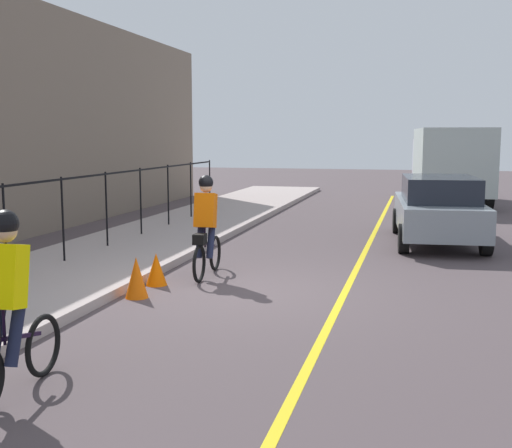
% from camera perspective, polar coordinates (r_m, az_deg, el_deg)
% --- Properties ---
extents(ground_plane, '(80.00, 80.00, 0.00)m').
position_cam_1_polar(ground_plane, '(10.52, -1.17, -6.02)').
color(ground_plane, '#4E4244').
extents(lane_line_centre, '(36.00, 0.12, 0.01)m').
position_cam_1_polar(lane_line_centre, '(10.22, 7.56, -6.48)').
color(lane_line_centre, yellow).
rests_on(lane_line_centre, ground).
extents(sidewalk, '(40.00, 3.20, 0.15)m').
position_cam_1_polar(sidewalk, '(11.85, -17.27, -4.44)').
color(sidewalk, '#AA9A95').
rests_on(sidewalk, ground).
extents(iron_fence, '(17.64, 0.04, 1.60)m').
position_cam_1_polar(iron_fence, '(12.72, -16.69, 2.10)').
color(iron_fence, black).
rests_on(iron_fence, sidewalk).
extents(cyclist_lead, '(1.71, 0.38, 1.83)m').
position_cam_1_polar(cyclist_lead, '(11.50, -4.42, -0.24)').
color(cyclist_lead, black).
rests_on(cyclist_lead, ground).
extents(cyclist_follow, '(1.71, 0.38, 1.83)m').
position_cam_1_polar(cyclist_follow, '(6.59, -21.02, -6.75)').
color(cyclist_follow, black).
rests_on(cyclist_follow, ground).
extents(patrol_sedan, '(4.53, 2.21, 1.58)m').
position_cam_1_polar(patrol_sedan, '(15.71, 15.72, 1.31)').
color(patrol_sedan, gray).
rests_on(patrol_sedan, ground).
extents(box_truck_background, '(6.86, 2.93, 2.78)m').
position_cam_1_polar(box_truck_background, '(25.13, 16.60, 5.24)').
color(box_truck_background, '#B0BFB9').
rests_on(box_truck_background, ground).
extents(traffic_cone_near, '(0.36, 0.36, 0.55)m').
position_cam_1_polar(traffic_cone_near, '(11.08, -8.76, -3.95)').
color(traffic_cone_near, '#FB6001').
rests_on(traffic_cone_near, ground).
extents(traffic_cone_far, '(0.36, 0.36, 0.65)m').
position_cam_1_polar(traffic_cone_far, '(10.27, -10.47, -4.64)').
color(traffic_cone_far, '#F85E07').
rests_on(traffic_cone_far, ground).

